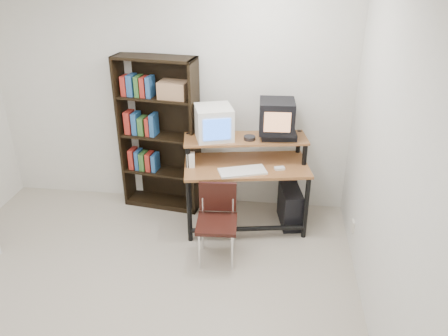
# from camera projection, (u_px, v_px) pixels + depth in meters

# --- Properties ---
(floor) EXTENTS (4.00, 4.00, 0.01)m
(floor) POSITION_uv_depth(u_px,v_px,m) (122.00, 318.00, 3.62)
(floor) COLOR #B8AC98
(floor) RESTS_ON ground
(back_wall) EXTENTS (4.00, 0.01, 2.60)m
(back_wall) POSITION_uv_depth(u_px,v_px,m) (170.00, 95.00, 4.82)
(back_wall) COLOR silver
(back_wall) RESTS_ON floor
(right_wall) EXTENTS (0.01, 4.00, 2.60)m
(right_wall) POSITION_uv_depth(u_px,v_px,m) (400.00, 196.00, 2.82)
(right_wall) COLOR silver
(right_wall) RESTS_ON floor
(computer_desk) EXTENTS (1.37, 0.85, 0.98)m
(computer_desk) POSITION_uv_depth(u_px,v_px,m) (246.00, 167.00, 4.58)
(computer_desk) COLOR #975E31
(computer_desk) RESTS_ON floor
(crt_monitor) EXTENTS (0.46, 0.46, 0.35)m
(crt_monitor) POSITION_uv_depth(u_px,v_px,m) (214.00, 123.00, 4.47)
(crt_monitor) COLOR white
(crt_monitor) RESTS_ON computer_desk
(vcr) EXTENTS (0.39, 0.30, 0.08)m
(vcr) POSITION_uv_depth(u_px,v_px,m) (278.00, 135.00, 4.54)
(vcr) COLOR black
(vcr) RESTS_ON computer_desk
(crt_tv) EXTENTS (0.37, 0.37, 0.33)m
(crt_tv) POSITION_uv_depth(u_px,v_px,m) (277.00, 116.00, 4.44)
(crt_tv) COLOR black
(crt_tv) RESTS_ON vcr
(cd_spindle) EXTENTS (0.15, 0.15, 0.05)m
(cd_spindle) POSITION_uv_depth(u_px,v_px,m) (249.00, 139.00, 4.49)
(cd_spindle) COLOR #26262B
(cd_spindle) RESTS_ON computer_desk
(keyboard) EXTENTS (0.51, 0.35, 0.03)m
(keyboard) POSITION_uv_depth(u_px,v_px,m) (242.00, 172.00, 4.38)
(keyboard) COLOR white
(keyboard) RESTS_ON computer_desk
(mousepad) EXTENTS (0.26, 0.23, 0.01)m
(mousepad) POSITION_uv_depth(u_px,v_px,m) (281.00, 171.00, 4.44)
(mousepad) COLOR black
(mousepad) RESTS_ON computer_desk
(mouse) EXTENTS (0.11, 0.09, 0.03)m
(mouse) POSITION_uv_depth(u_px,v_px,m) (280.00, 169.00, 4.43)
(mouse) COLOR white
(mouse) RESTS_ON mousepad
(desk_speaker) EXTENTS (0.09, 0.09, 0.17)m
(desk_speaker) POSITION_uv_depth(u_px,v_px,m) (191.00, 160.00, 4.46)
(desk_speaker) COLOR white
(desk_speaker) RESTS_ON computer_desk
(pc_tower) EXTENTS (0.28, 0.48, 0.42)m
(pc_tower) POSITION_uv_depth(u_px,v_px,m) (290.00, 206.00, 4.80)
(pc_tower) COLOR black
(pc_tower) RESTS_ON floor
(school_chair) EXTENTS (0.40, 0.40, 0.76)m
(school_chair) POSITION_uv_depth(u_px,v_px,m) (217.00, 215.00, 4.16)
(school_chair) COLOR black
(school_chair) RESTS_ON floor
(bookshelf) EXTENTS (0.91, 0.41, 1.76)m
(bookshelf) POSITION_uv_depth(u_px,v_px,m) (160.00, 133.00, 4.88)
(bookshelf) COLOR black
(bookshelf) RESTS_ON floor
(wall_outlet) EXTENTS (0.02, 0.08, 0.12)m
(wall_outlet) POSITION_uv_depth(u_px,v_px,m) (353.00, 226.00, 4.29)
(wall_outlet) COLOR beige
(wall_outlet) RESTS_ON right_wall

